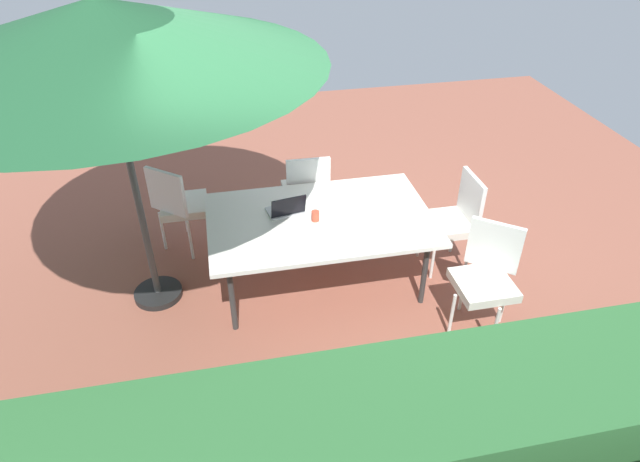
{
  "coord_description": "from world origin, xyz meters",
  "views": [
    {
      "loc": [
        0.83,
        4.04,
        3.46
      ],
      "look_at": [
        0.0,
        0.0,
        0.59
      ],
      "focal_mm": 30.95,
      "sensor_mm": 36.0,
      "label": 1
    }
  ],
  "objects_px": {
    "chair_northwest": "(486,275)",
    "chair_west": "(454,218)",
    "laptop": "(286,209)",
    "chair_south": "(306,189)",
    "dining_table": "(320,222)",
    "patio_umbrella": "(101,33)",
    "chair_southeast": "(179,203)",
    "cup": "(315,216)"
  },
  "relations": [
    {
      "from": "patio_umbrella",
      "to": "chair_south",
      "type": "bearing_deg",
      "value": -154.85
    },
    {
      "from": "dining_table",
      "to": "patio_umbrella",
      "type": "height_order",
      "value": "patio_umbrella"
    },
    {
      "from": "chair_west",
      "to": "chair_south",
      "type": "bearing_deg",
      "value": -122.81
    },
    {
      "from": "chair_west",
      "to": "cup",
      "type": "height_order",
      "value": "chair_west"
    },
    {
      "from": "chair_west",
      "to": "chair_southeast",
      "type": "height_order",
      "value": "same"
    },
    {
      "from": "chair_southeast",
      "to": "cup",
      "type": "height_order",
      "value": "chair_southeast"
    },
    {
      "from": "chair_south",
      "to": "chair_west",
      "type": "relative_size",
      "value": 1.0
    },
    {
      "from": "chair_southeast",
      "to": "cup",
      "type": "bearing_deg",
      "value": -175.68
    },
    {
      "from": "dining_table",
      "to": "patio_umbrella",
      "type": "relative_size",
      "value": 0.63
    },
    {
      "from": "laptop",
      "to": "cup",
      "type": "relative_size",
      "value": 3.85
    },
    {
      "from": "dining_table",
      "to": "chair_northwest",
      "type": "bearing_deg",
      "value": 145.47
    },
    {
      "from": "chair_northwest",
      "to": "chair_west",
      "type": "bearing_deg",
      "value": 122.96
    },
    {
      "from": "chair_northwest",
      "to": "chair_southeast",
      "type": "distance_m",
      "value": 3.01
    },
    {
      "from": "patio_umbrella",
      "to": "chair_northwest",
      "type": "relative_size",
      "value": 3.26
    },
    {
      "from": "chair_south",
      "to": "chair_northwest",
      "type": "xyz_separation_m",
      "value": [
        -1.21,
        1.67,
        0.0
      ]
    },
    {
      "from": "dining_table",
      "to": "laptop",
      "type": "distance_m",
      "value": 0.32
    },
    {
      "from": "patio_umbrella",
      "to": "chair_south",
      "type": "xyz_separation_m",
      "value": [
        -1.55,
        -0.73,
        -1.86
      ]
    },
    {
      "from": "chair_southeast",
      "to": "laptop",
      "type": "height_order",
      "value": "chair_southeast"
    },
    {
      "from": "patio_umbrella",
      "to": "chair_northwest",
      "type": "xyz_separation_m",
      "value": [
        -2.76,
        0.94,
        -1.86
      ]
    },
    {
      "from": "chair_northwest",
      "to": "laptop",
      "type": "distance_m",
      "value": 1.82
    },
    {
      "from": "laptop",
      "to": "chair_west",
      "type": "bearing_deg",
      "value": 165.81
    },
    {
      "from": "chair_northwest",
      "to": "chair_southeast",
      "type": "relative_size",
      "value": 1.0
    },
    {
      "from": "chair_southeast",
      "to": "chair_south",
      "type": "bearing_deg",
      "value": -140.34
    },
    {
      "from": "chair_west",
      "to": "chair_southeast",
      "type": "relative_size",
      "value": 1.0
    },
    {
      "from": "laptop",
      "to": "chair_south",
      "type": "bearing_deg",
      "value": -124.16
    },
    {
      "from": "patio_umbrella",
      "to": "cup",
      "type": "height_order",
      "value": "patio_umbrella"
    },
    {
      "from": "laptop",
      "to": "patio_umbrella",
      "type": "bearing_deg",
      "value": -8.75
    },
    {
      "from": "dining_table",
      "to": "chair_northwest",
      "type": "distance_m",
      "value": 1.51
    },
    {
      "from": "chair_northwest",
      "to": "laptop",
      "type": "bearing_deg",
      "value": -174.64
    },
    {
      "from": "dining_table",
      "to": "chair_south",
      "type": "height_order",
      "value": "chair_south"
    },
    {
      "from": "patio_umbrella",
      "to": "chair_northwest",
      "type": "height_order",
      "value": "patio_umbrella"
    },
    {
      "from": "chair_west",
      "to": "patio_umbrella",
      "type": "bearing_deg",
      "value": -92.23
    },
    {
      "from": "laptop",
      "to": "chair_northwest",
      "type": "bearing_deg",
      "value": 137.07
    },
    {
      "from": "dining_table",
      "to": "laptop",
      "type": "xyz_separation_m",
      "value": [
        0.28,
        -0.13,
        0.09
      ]
    },
    {
      "from": "chair_south",
      "to": "laptop",
      "type": "relative_size",
      "value": 2.73
    },
    {
      "from": "patio_umbrella",
      "to": "chair_south",
      "type": "height_order",
      "value": "patio_umbrella"
    },
    {
      "from": "chair_northwest",
      "to": "chair_south",
      "type": "bearing_deg",
      "value": 163.92
    },
    {
      "from": "chair_southeast",
      "to": "patio_umbrella",
      "type": "bearing_deg",
      "value": 109.53
    },
    {
      "from": "chair_west",
      "to": "chair_northwest",
      "type": "xyz_separation_m",
      "value": [
        0.08,
        0.86,
        0.0
      ]
    },
    {
      "from": "chair_south",
      "to": "chair_northwest",
      "type": "bearing_deg",
      "value": 127.39
    },
    {
      "from": "chair_northwest",
      "to": "cup",
      "type": "xyz_separation_m",
      "value": [
        1.28,
        -0.81,
        0.23
      ]
    },
    {
      "from": "cup",
      "to": "chair_northwest",
      "type": "bearing_deg",
      "value": 147.67
    }
  ]
}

